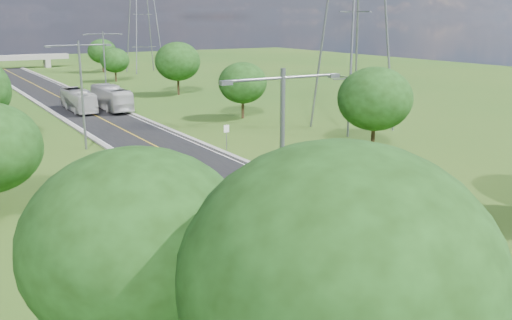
{
  "coord_description": "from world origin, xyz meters",
  "views": [
    {
      "loc": [
        -19.33,
        -7.85,
        12.07
      ],
      "look_at": [
        -0.67,
        22.99,
        3.0
      ],
      "focal_mm": 40.0,
      "sensor_mm": 36.0,
      "label": 1
    }
  ],
  "objects": [
    {
      "name": "road",
      "position": [
        0.0,
        66.0,
        0.03
      ],
      "size": [
        8.0,
        150.0,
        0.06
      ],
      "primitive_type": "cube",
      "color": "black",
      "rests_on": "ground"
    },
    {
      "name": "tree_lf",
      "position": [
        -11.0,
        2.0,
        5.89
      ],
      "size": [
        7.98,
        7.98,
        9.28
      ],
      "color": "black",
      "rests_on": "ground"
    },
    {
      "name": "bus_outbound",
      "position": [
        3.2,
        66.54,
        1.63
      ],
      "size": [
        2.85,
        11.31,
        3.14
      ],
      "primitive_type": "imported",
      "rotation": [
        0.0,
        0.0,
        3.12
      ],
      "color": "silver",
      "rests_on": "road"
    },
    {
      "name": "streetlight_far_right",
      "position": [
        6.0,
        78.0,
        5.94
      ],
      "size": [
        5.9,
        0.25,
        10.0
      ],
      "color": "slate",
      "rests_on": "ground"
    },
    {
      "name": "overpass",
      "position": [
        0.0,
        140.0,
        2.41
      ],
      "size": [
        30.0,
        3.0,
        3.2
      ],
      "color": "gray",
      "rests_on": "ground"
    },
    {
      "name": "tree_la",
      "position": [
        -14.0,
        8.0,
        5.27
      ],
      "size": [
        7.14,
        7.14,
        8.3
      ],
      "color": "black",
      "rests_on": "ground"
    },
    {
      "name": "tree_re",
      "position": [
        14.5,
        100.0,
        4.02
      ],
      "size": [
        5.46,
        5.46,
        6.35
      ],
      "color": "black",
      "rests_on": "ground"
    },
    {
      "name": "tree_rc",
      "position": [
        15.0,
        52.0,
        4.33
      ],
      "size": [
        5.88,
        5.88,
        6.84
      ],
      "color": "black",
      "rests_on": "ground"
    },
    {
      "name": "bus_inbound",
      "position": [
        -0.85,
        67.63,
        1.48
      ],
      "size": [
        2.48,
        10.24,
        2.85
      ],
      "primitive_type": "imported",
      "rotation": [
        0.0,
        0.0,
        -0.01
      ],
      "color": "silver",
      "rests_on": "road"
    },
    {
      "name": "tree_rf",
      "position": [
        18.0,
        120.0,
        4.64
      ],
      "size": [
        6.3,
        6.3,
        7.33
      ],
      "color": "black",
      "rests_on": "ground"
    },
    {
      "name": "tree_rd",
      "position": [
        17.0,
        76.0,
        5.27
      ],
      "size": [
        7.14,
        7.14,
        8.3
      ],
      "color": "black",
      "rests_on": "ground"
    },
    {
      "name": "streetlight_near_left",
      "position": [
        -6.0,
        12.0,
        5.94
      ],
      "size": [
        5.9,
        0.25,
        10.0
      ],
      "color": "slate",
      "rests_on": "ground"
    },
    {
      "name": "curb_right",
      "position": [
        4.25,
        66.0,
        0.11
      ],
      "size": [
        0.5,
        150.0,
        0.22
      ],
      "primitive_type": "cube",
      "color": "gray",
      "rests_on": "ground"
    },
    {
      "name": "power_tower_far",
      "position": [
        26.0,
        115.0,
        14.01
      ],
      "size": [
        9.0,
        6.4,
        28.0
      ],
      "color": "slate",
      "rests_on": "ground"
    },
    {
      "name": "speed_limit_sign",
      "position": [
        5.2,
        37.98,
        1.6
      ],
      "size": [
        0.55,
        0.09,
        2.4
      ],
      "color": "slate",
      "rests_on": "ground"
    },
    {
      "name": "ground",
      "position": [
        0.0,
        60.0,
        0.0
      ],
      "size": [
        260.0,
        260.0,
        0.0
      ],
      "primitive_type": "plane",
      "color": "#265317",
      "rests_on": "ground"
    },
    {
      "name": "curb_left",
      "position": [
        -4.25,
        66.0,
        0.11
      ],
      "size": [
        0.5,
        150.0,
        0.22
      ],
      "primitive_type": "cube",
      "color": "gray",
      "rests_on": "ground"
    },
    {
      "name": "tree_rb",
      "position": [
        16.0,
        30.0,
        4.95
      ],
      "size": [
        6.72,
        6.72,
        7.82
      ],
      "color": "black",
      "rests_on": "ground"
    },
    {
      "name": "streetlight_mid_left",
      "position": [
        -6.0,
        45.0,
        5.94
      ],
      "size": [
        5.9,
        0.25,
        10.0
      ],
      "color": "slate",
      "rests_on": "ground"
    }
  ]
}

